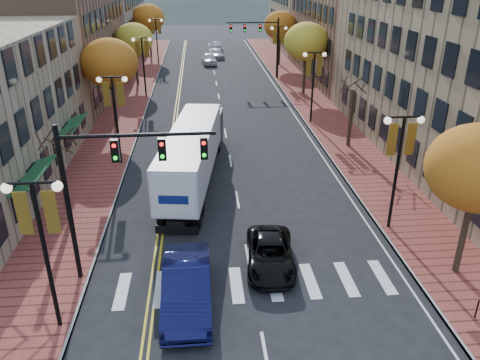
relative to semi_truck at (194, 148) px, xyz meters
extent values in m
plane|color=black|center=(2.42, -13.04, -2.13)|extent=(200.00, 200.00, 0.00)
cube|color=brown|center=(-6.58, 19.46, -2.06)|extent=(4.00, 85.00, 0.15)
cube|color=brown|center=(11.42, 19.46, -2.06)|extent=(4.00, 85.00, 0.15)
cube|color=brown|center=(-14.58, 22.96, 3.37)|extent=(12.00, 24.00, 11.00)
cube|color=#9E8966|center=(-14.58, 47.96, 2.62)|extent=(12.00, 26.00, 9.50)
cube|color=brown|center=(20.92, 28.96, 2.87)|extent=(15.00, 24.00, 10.00)
cube|color=#9E8966|center=(20.92, 50.96, 3.37)|extent=(15.00, 20.00, 11.00)
cylinder|color=#382619|center=(-6.58, -5.04, 0.12)|extent=(0.28, 0.28, 4.20)
cylinder|color=#382619|center=(-6.58, 10.96, 0.47)|extent=(0.28, 0.28, 4.90)
ellipsoid|color=orange|center=(-6.58, 10.96, 3.33)|extent=(4.48, 4.48, 3.81)
cylinder|color=#382619|center=(-6.58, 26.96, 0.29)|extent=(0.28, 0.28, 4.55)
ellipsoid|color=yellow|center=(-6.58, 26.96, 2.94)|extent=(4.16, 4.16, 3.54)
cylinder|color=#382619|center=(-6.58, 44.96, 0.54)|extent=(0.28, 0.28, 5.04)
ellipsoid|color=orange|center=(-6.58, 44.96, 3.49)|extent=(4.61, 4.61, 3.92)
cylinder|color=#382619|center=(11.42, -11.04, 0.29)|extent=(0.28, 0.28, 4.55)
ellipsoid|color=orange|center=(11.42, -11.04, 2.94)|extent=(4.16, 4.16, 3.54)
cylinder|color=#382619|center=(11.42, 4.96, 0.12)|extent=(0.28, 0.28, 4.20)
cylinder|color=#382619|center=(11.42, 20.96, 0.47)|extent=(0.28, 0.28, 4.90)
ellipsoid|color=yellow|center=(11.42, 20.96, 3.33)|extent=(4.48, 4.48, 3.81)
cylinder|color=#382619|center=(11.42, 36.96, 0.40)|extent=(0.28, 0.28, 4.76)
ellipsoid|color=orange|center=(11.42, 36.96, 3.17)|extent=(4.35, 4.35, 3.70)
cylinder|color=black|center=(-5.08, -13.04, 0.87)|extent=(0.16, 0.16, 6.00)
cylinder|color=black|center=(-5.08, -13.04, 3.87)|extent=(1.60, 0.10, 0.10)
sphere|color=#FFF2CC|center=(-5.88, -13.04, 3.72)|extent=(0.36, 0.36, 0.36)
sphere|color=#FFF2CC|center=(-4.28, -13.04, 3.72)|extent=(0.36, 0.36, 0.36)
cube|color=#C28319|center=(-5.53, -13.04, 2.77)|extent=(0.45, 0.03, 1.60)
cube|color=#C28319|center=(-4.63, -13.04, 2.77)|extent=(0.45, 0.03, 1.60)
cylinder|color=black|center=(-5.08, 2.96, 0.87)|extent=(0.16, 0.16, 6.00)
cylinder|color=black|center=(-5.08, 2.96, 3.87)|extent=(1.60, 0.10, 0.10)
sphere|color=#FFF2CC|center=(-5.88, 2.96, 3.72)|extent=(0.36, 0.36, 0.36)
sphere|color=#FFF2CC|center=(-4.28, 2.96, 3.72)|extent=(0.36, 0.36, 0.36)
cube|color=#C28319|center=(-5.53, 2.96, 2.77)|extent=(0.45, 0.03, 1.60)
cube|color=#C28319|center=(-4.63, 2.96, 2.77)|extent=(0.45, 0.03, 1.60)
cylinder|color=black|center=(-5.08, 20.96, 0.87)|extent=(0.16, 0.16, 6.00)
cylinder|color=black|center=(-5.08, 20.96, 3.87)|extent=(1.60, 0.10, 0.10)
sphere|color=#FFF2CC|center=(-5.88, 20.96, 3.72)|extent=(0.36, 0.36, 0.36)
sphere|color=#FFF2CC|center=(-4.28, 20.96, 3.72)|extent=(0.36, 0.36, 0.36)
cube|color=#C28319|center=(-5.53, 20.96, 2.77)|extent=(0.45, 0.03, 1.60)
cube|color=#C28319|center=(-4.63, 20.96, 2.77)|extent=(0.45, 0.03, 1.60)
cylinder|color=black|center=(-5.08, 38.96, 0.87)|extent=(0.16, 0.16, 6.00)
cylinder|color=black|center=(-5.08, 38.96, 3.87)|extent=(1.60, 0.10, 0.10)
sphere|color=#FFF2CC|center=(-5.88, 38.96, 3.72)|extent=(0.36, 0.36, 0.36)
sphere|color=#FFF2CC|center=(-4.28, 38.96, 3.72)|extent=(0.36, 0.36, 0.36)
cube|color=#C28319|center=(-5.53, 38.96, 2.77)|extent=(0.45, 0.03, 1.60)
cube|color=#C28319|center=(-4.63, 38.96, 2.77)|extent=(0.45, 0.03, 1.60)
cylinder|color=black|center=(9.92, -7.04, 0.87)|extent=(0.16, 0.16, 6.00)
cylinder|color=black|center=(9.92, -7.04, 3.87)|extent=(1.60, 0.10, 0.10)
sphere|color=#FFF2CC|center=(9.12, -7.04, 3.72)|extent=(0.36, 0.36, 0.36)
sphere|color=#FFF2CC|center=(10.72, -7.04, 3.72)|extent=(0.36, 0.36, 0.36)
cube|color=#C28319|center=(9.47, -7.04, 2.77)|extent=(0.45, 0.03, 1.60)
cube|color=#C28319|center=(10.37, -7.04, 2.77)|extent=(0.45, 0.03, 1.60)
cylinder|color=black|center=(9.92, 10.96, 0.87)|extent=(0.16, 0.16, 6.00)
cylinder|color=black|center=(9.92, 10.96, 3.87)|extent=(1.60, 0.10, 0.10)
sphere|color=#FFF2CC|center=(9.12, 10.96, 3.72)|extent=(0.36, 0.36, 0.36)
sphere|color=#FFF2CC|center=(10.72, 10.96, 3.72)|extent=(0.36, 0.36, 0.36)
cube|color=#C28319|center=(9.47, 10.96, 2.77)|extent=(0.45, 0.03, 1.60)
cube|color=#C28319|center=(10.37, 10.96, 2.77)|extent=(0.45, 0.03, 1.60)
cylinder|color=black|center=(9.92, 28.96, 0.87)|extent=(0.16, 0.16, 6.00)
cylinder|color=black|center=(9.92, 28.96, 3.87)|extent=(1.60, 0.10, 0.10)
sphere|color=#FFF2CC|center=(9.12, 28.96, 3.72)|extent=(0.36, 0.36, 0.36)
sphere|color=#FFF2CC|center=(10.72, 28.96, 3.72)|extent=(0.36, 0.36, 0.36)
cube|color=#C28319|center=(9.47, 28.96, 2.77)|extent=(0.45, 0.03, 1.60)
cube|color=#C28319|center=(10.37, 28.96, 2.77)|extent=(0.45, 0.03, 1.60)
cylinder|color=black|center=(-4.98, -10.04, 1.37)|extent=(0.20, 0.20, 7.00)
cylinder|color=black|center=(-1.98, -10.04, 4.37)|extent=(6.00, 0.14, 0.14)
cube|color=black|center=(-2.88, -10.04, 3.77)|extent=(0.30, 0.25, 0.90)
sphere|color=#FF0C0C|center=(-2.88, -10.18, 4.02)|extent=(0.16, 0.16, 0.16)
cube|color=black|center=(-1.08, -10.04, 3.77)|extent=(0.30, 0.25, 0.90)
sphere|color=#FF0C0C|center=(-1.08, -10.18, 4.02)|extent=(0.16, 0.16, 0.16)
cube|color=black|center=(0.54, -10.04, 3.77)|extent=(0.30, 0.25, 0.90)
sphere|color=#FF0C0C|center=(0.54, -10.18, 4.02)|extent=(0.16, 0.16, 0.16)
cylinder|color=black|center=(9.82, 28.96, 1.37)|extent=(0.20, 0.20, 7.00)
cylinder|color=black|center=(6.82, 28.96, 4.37)|extent=(6.00, 0.14, 0.14)
cube|color=black|center=(7.72, 28.96, 3.77)|extent=(0.30, 0.25, 0.90)
sphere|color=#FF0C0C|center=(7.72, 28.82, 4.02)|extent=(0.16, 0.16, 0.16)
cube|color=black|center=(5.92, 28.96, 3.77)|extent=(0.30, 0.25, 0.90)
sphere|color=#FF0C0C|center=(5.92, 28.82, 4.02)|extent=(0.16, 0.16, 0.16)
cube|color=black|center=(4.30, 28.96, 3.77)|extent=(0.30, 0.25, 0.90)
sphere|color=#FF0C0C|center=(4.30, 28.82, 4.02)|extent=(0.16, 0.16, 0.16)
cube|color=black|center=(-0.16, -1.16, -1.36)|extent=(2.54, 11.86, 0.32)
cube|color=silver|center=(-0.16, -1.16, 0.24)|extent=(3.98, 12.06, 2.55)
cube|color=black|center=(0.84, 6.06, -0.63)|extent=(2.63, 3.02, 2.28)
cylinder|color=black|center=(-1.76, -5.72, -1.67)|extent=(0.44, 0.95, 0.91)
cylinder|color=black|center=(0.13, -5.98, -1.67)|extent=(0.44, 0.95, 0.91)
cylinder|color=black|center=(-1.61, -4.63, -1.67)|extent=(0.44, 0.95, 0.91)
cylinder|color=black|center=(0.28, -4.90, -1.67)|extent=(0.44, 0.95, 0.91)
cylinder|color=black|center=(-0.25, 5.11, -1.67)|extent=(0.44, 0.95, 0.91)
cylinder|color=black|center=(1.64, 4.85, -1.67)|extent=(0.44, 0.95, 0.91)
cylinder|color=black|center=(0.02, 7.10, -1.67)|extent=(0.44, 0.95, 0.91)
cylinder|color=black|center=(1.92, 6.83, -1.67)|extent=(0.44, 0.95, 0.91)
imported|color=#0D0F36|center=(-0.32, -12.11, -1.25)|extent=(1.87, 5.35, 1.76)
imported|color=black|center=(3.35, -9.75, -1.50)|extent=(2.49, 4.69, 1.26)
imported|color=silver|center=(1.92, 38.73, -1.36)|extent=(2.15, 4.67, 1.55)
imported|color=#97989E|center=(3.31, 43.41, -1.54)|extent=(2.04, 4.24, 1.19)
imported|color=#A1A0A7|center=(3.46, 50.52, -1.43)|extent=(1.68, 4.29, 1.39)
camera|label=1|loc=(0.46, -27.25, 10.23)|focal=35.00mm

